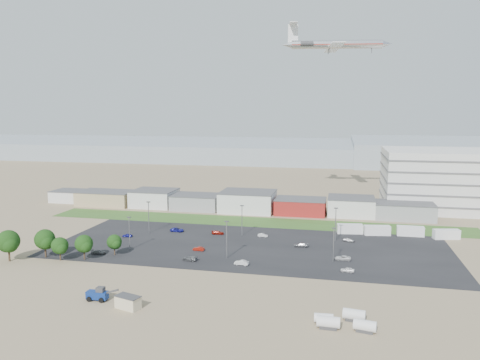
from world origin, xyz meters
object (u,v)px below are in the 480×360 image
(parked_car_10, at_px, (98,252))
(parked_car_3, at_px, (190,258))
(airliner, at_px, (337,44))
(parked_car_9, at_px, (177,230))
(parked_car_4, at_px, (199,249))
(parked_car_5, at_px, (127,235))
(parked_car_0, at_px, (343,258))
(parked_car_2, at_px, (347,270))
(parked_car_12, at_px, (301,245))
(parked_car_13, at_px, (241,263))
(parked_car_8, at_px, (349,240))
(parked_car_11, at_px, (263,235))
(telehandler, at_px, (97,294))
(parked_car_6, at_px, (218,233))
(portable_shed, at_px, (128,302))
(tree_far_left, at_px, (8,244))
(box_trailer_a, at_px, (350,229))
(storage_tank_nw, at_px, (324,318))

(parked_car_10, bearing_deg, parked_car_3, -92.46)
(airliner, relative_size, parked_car_9, 10.04)
(parked_car_4, relative_size, parked_car_5, 1.08)
(parked_car_0, relative_size, parked_car_2, 1.24)
(parked_car_10, bearing_deg, parked_car_2, -92.75)
(parked_car_3, distance_m, parked_car_12, 35.29)
(parked_car_5, bearing_deg, parked_car_3, 52.59)
(parked_car_0, xyz_separation_m, parked_car_9, (-55.98, 19.89, 0.05))
(parked_car_5, relative_size, parked_car_13, 0.83)
(parked_car_8, distance_m, parked_car_12, 17.01)
(parked_car_3, distance_m, parked_car_11, 33.02)
(parked_car_8, xyz_separation_m, parked_car_13, (-28.51, -29.85, 0.03))
(telehandler, distance_m, parked_car_9, 60.52)
(parked_car_6, bearing_deg, parked_car_9, 81.05)
(airliner, distance_m, parked_car_8, 94.63)
(airliner, bearing_deg, parked_car_3, -119.91)
(portable_shed, bearing_deg, parked_car_3, 103.11)
(portable_shed, distance_m, parked_car_12, 61.98)
(tree_far_left, bearing_deg, box_trailer_a, 28.98)
(portable_shed, height_order, parked_car_4, portable_shed)
(airliner, height_order, parked_car_2, airliner)
(parked_car_4, height_order, parked_car_13, parked_car_13)
(portable_shed, xyz_separation_m, parked_car_5, (-25.73, 52.69, -0.81))
(parked_car_4, distance_m, parked_car_11, 25.29)
(parked_car_5, bearing_deg, parked_car_2, 71.61)
(storage_tank_nw, height_order, parked_car_0, storage_tank_nw)
(parked_car_2, relative_size, parked_car_11, 1.07)
(telehandler, relative_size, parked_car_13, 1.89)
(parked_car_13, bearing_deg, parked_car_9, -130.44)
(telehandler, relative_size, box_trailer_a, 0.88)
(telehandler, distance_m, box_trailer_a, 89.39)
(parked_car_0, height_order, parked_car_11, parked_car_0)
(parked_car_2, xyz_separation_m, parked_car_5, (-70.84, 19.60, -0.05))
(tree_far_left, height_order, airliner, airliner)
(parked_car_8, bearing_deg, parked_car_4, 119.74)
(portable_shed, relative_size, parked_car_4, 1.53)
(parked_car_8, bearing_deg, airliner, 11.53)
(parked_car_2, bearing_deg, telehandler, -55.11)
(parked_car_5, relative_size, parked_car_6, 0.79)
(parked_car_0, height_order, parked_car_2, parked_car_0)
(parked_car_10, xyz_separation_m, parked_car_11, (43.42, 29.13, -0.05))
(airliner, distance_m, parked_car_10, 132.88)
(parked_car_8, height_order, parked_car_12, parked_car_12)
(telehandler, relative_size, airliner, 0.16)
(parked_car_4, relative_size, parked_car_6, 0.86)
(parked_car_6, bearing_deg, parked_car_10, 128.89)
(portable_shed, relative_size, parked_car_2, 1.52)
(airliner, bearing_deg, parked_car_10, -133.09)
(storage_tank_nw, bearing_deg, airliner, 90.63)
(parked_car_9, height_order, parked_car_10, parked_car_9)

